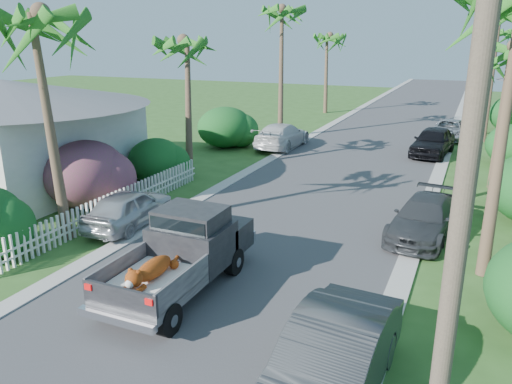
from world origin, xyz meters
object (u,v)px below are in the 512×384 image
at_px(palm_r_d, 499,32).
at_px(parked_car_rd, 449,130).
at_px(utility_pole_a, 465,187).
at_px(utility_pole_c, 482,65).
at_px(palm_r_b, 512,47).
at_px(parked_car_ln, 129,208).
at_px(parked_car_lf, 282,136).
at_px(palm_l_a, 36,15).
at_px(palm_l_c, 282,10).
at_px(palm_l_d, 328,36).
at_px(pickup_truck, 187,249).
at_px(palm_l_b, 186,41).
at_px(palm_r_c, 501,5).
at_px(parked_car_rm, 424,218).
at_px(utility_pole_d, 484,57).
at_px(house_left, 7,138).
at_px(parked_car_rf, 433,142).
at_px(utility_pole_b, 480,84).
at_px(parked_car_rn, 331,363).

bearing_deg(palm_r_d, parked_car_rd, -99.61).
bearing_deg(utility_pole_a, utility_pole_c, 90.00).
xyz_separation_m(palm_r_b, utility_pole_c, (-1.00, 13.00, -1.35)).
relative_size(parked_car_rd, parked_car_ln, 1.13).
distance_m(parked_car_rd, utility_pole_a, 28.33).
xyz_separation_m(parked_car_lf, palm_l_a, (-1.40, -16.17, 6.21)).
bearing_deg(palm_r_b, palm_l_c, 150.95).
xyz_separation_m(palm_l_c, utility_pole_a, (11.60, -24.00, -3.31)).
distance_m(palm_l_c, palm_l_d, 12.10).
height_order(pickup_truck, utility_pole_a, utility_pole_a).
xyz_separation_m(palm_r_d, utility_pole_c, (-0.90, -12.00, -2.14)).
bearing_deg(palm_l_c, palm_l_b, -94.57).
relative_size(parked_car_ln, parked_car_lf, 0.78).
xyz_separation_m(pickup_truck, palm_l_a, (-5.30, 0.99, 5.92)).
distance_m(palm_r_c, palm_r_d, 14.07).
bearing_deg(palm_r_b, parked_car_lf, 159.93).
height_order(parked_car_rm, palm_r_c, palm_r_c).
bearing_deg(utility_pole_d, utility_pole_a, -90.00).
xyz_separation_m(house_left, utility_pole_a, (18.60, -9.00, 2.48)).
relative_size(palm_l_b, utility_pole_c, 0.82).
distance_m(pickup_truck, utility_pole_d, 41.65).
bearing_deg(palm_l_d, palm_l_a, -89.45).
height_order(palm_r_c, utility_pole_a, palm_r_c).
relative_size(palm_l_d, house_left, 0.86).
xyz_separation_m(parked_car_rd, utility_pole_c, (1.47, 1.99, 3.99)).
distance_m(palm_l_b, palm_r_d, 31.00).
relative_size(palm_l_b, palm_r_b, 1.03).
height_order(parked_car_rf, palm_l_b, palm_l_b).
bearing_deg(parked_car_lf, utility_pole_d, -112.03).
relative_size(pickup_truck, utility_pole_b, 0.57).
height_order(parked_car_ln, palm_r_c, palm_r_c).
relative_size(palm_r_b, utility_pole_d, 0.80).
distance_m(palm_l_c, utility_pole_a, 26.86).
bearing_deg(utility_pole_a, parked_car_rd, 93.00).
distance_m(parked_car_ln, palm_r_c, 25.01).
bearing_deg(pickup_truck, house_left, 157.60).
bearing_deg(parked_car_lf, palm_r_b, 161.46).
xyz_separation_m(palm_l_a, utility_pole_b, (11.80, 10.00, -2.33)).
bearing_deg(palm_l_d, utility_pole_d, 36.64).
xyz_separation_m(parked_car_rn, palm_l_c, (-9.78, 22.77, 7.15)).
xyz_separation_m(pickup_truck, palm_l_b, (-5.90, 9.99, 5.14)).
relative_size(parked_car_rf, house_left, 0.50).
distance_m(palm_l_c, palm_r_c, 12.84).
xyz_separation_m(parked_car_rd, palm_l_c, (-10.13, -4.01, 7.31)).
distance_m(pickup_truck, palm_l_a, 8.01).
height_order(utility_pole_b, utility_pole_c, same).
relative_size(palm_l_d, palm_r_b, 1.07).
distance_m(parked_car_rn, utility_pole_a, 4.42).
relative_size(palm_l_d, palm_r_c, 0.82).
height_order(palm_r_c, palm_r_d, palm_r_c).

